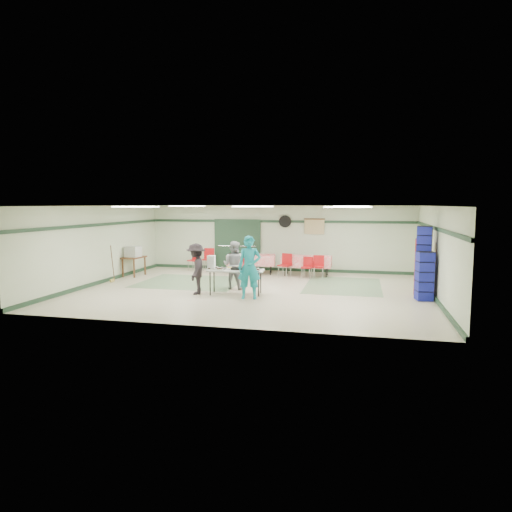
% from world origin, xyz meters
% --- Properties ---
extents(floor, '(11.00, 11.00, 0.00)m').
position_xyz_m(floor, '(0.00, 0.00, 0.00)').
color(floor, '#BDB398').
rests_on(floor, ground).
extents(ceiling, '(11.00, 11.00, 0.00)m').
position_xyz_m(ceiling, '(0.00, 0.00, 2.70)').
color(ceiling, white).
rests_on(ceiling, wall_back).
extents(wall_back, '(11.00, 0.00, 11.00)m').
position_xyz_m(wall_back, '(0.00, 4.50, 1.35)').
color(wall_back, beige).
rests_on(wall_back, floor).
extents(wall_front, '(11.00, 0.00, 11.00)m').
position_xyz_m(wall_front, '(0.00, -4.50, 1.35)').
color(wall_front, beige).
rests_on(wall_front, floor).
extents(wall_left, '(0.00, 9.00, 9.00)m').
position_xyz_m(wall_left, '(-5.50, 0.00, 1.35)').
color(wall_left, beige).
rests_on(wall_left, floor).
extents(wall_right, '(0.00, 9.00, 9.00)m').
position_xyz_m(wall_right, '(5.50, 0.00, 1.35)').
color(wall_right, beige).
rests_on(wall_right, floor).
extents(trim_back, '(11.00, 0.06, 0.10)m').
position_xyz_m(trim_back, '(0.00, 4.47, 2.05)').
color(trim_back, '#203B28').
rests_on(trim_back, wall_back).
extents(baseboard_back, '(11.00, 0.06, 0.12)m').
position_xyz_m(baseboard_back, '(0.00, 4.47, 0.06)').
color(baseboard_back, '#203B28').
rests_on(baseboard_back, floor).
extents(trim_left, '(0.06, 9.00, 0.10)m').
position_xyz_m(trim_left, '(-5.47, 0.00, 2.05)').
color(trim_left, '#203B28').
rests_on(trim_left, wall_back).
extents(baseboard_left, '(0.06, 9.00, 0.12)m').
position_xyz_m(baseboard_left, '(-5.47, 0.00, 0.06)').
color(baseboard_left, '#203B28').
rests_on(baseboard_left, floor).
extents(trim_right, '(0.06, 9.00, 0.10)m').
position_xyz_m(trim_right, '(5.47, 0.00, 2.05)').
color(trim_right, '#203B28').
rests_on(trim_right, wall_back).
extents(baseboard_right, '(0.06, 9.00, 0.12)m').
position_xyz_m(baseboard_right, '(5.47, 0.00, 0.06)').
color(baseboard_right, '#203B28').
rests_on(baseboard_right, floor).
extents(green_patch_a, '(3.50, 3.00, 0.01)m').
position_xyz_m(green_patch_a, '(-2.50, 1.00, 0.00)').
color(green_patch_a, gray).
rests_on(green_patch_a, floor).
extents(green_patch_b, '(2.50, 3.50, 0.01)m').
position_xyz_m(green_patch_b, '(2.80, 1.50, 0.00)').
color(green_patch_b, gray).
rests_on(green_patch_b, floor).
extents(double_door_left, '(0.90, 0.06, 2.10)m').
position_xyz_m(double_door_left, '(-2.20, 4.44, 1.05)').
color(double_door_left, '#969996').
rests_on(double_door_left, floor).
extents(double_door_right, '(0.90, 0.06, 2.10)m').
position_xyz_m(double_door_right, '(-1.25, 4.44, 1.05)').
color(double_door_right, '#969996').
rests_on(double_door_right, floor).
extents(door_frame, '(2.00, 0.03, 2.15)m').
position_xyz_m(door_frame, '(-1.73, 4.42, 1.05)').
color(door_frame, '#203B28').
rests_on(door_frame, floor).
extents(wall_fan, '(0.50, 0.10, 0.50)m').
position_xyz_m(wall_fan, '(0.30, 4.44, 2.05)').
color(wall_fan, black).
rests_on(wall_fan, wall_back).
extents(scroll_banner, '(0.80, 0.02, 0.60)m').
position_xyz_m(scroll_banner, '(1.50, 4.44, 1.85)').
color(scroll_banner, '#D1BB82').
rests_on(scroll_banner, wall_back).
extents(serving_table, '(1.77, 0.86, 0.76)m').
position_xyz_m(serving_table, '(-0.36, -0.76, 0.71)').
color(serving_table, '#B1B2AC').
rests_on(serving_table, floor).
extents(sheet_tray_right, '(0.56, 0.45, 0.02)m').
position_xyz_m(sheet_tray_right, '(0.16, -0.86, 0.77)').
color(sheet_tray_right, silver).
rests_on(sheet_tray_right, serving_table).
extents(sheet_tray_mid, '(0.68, 0.54, 0.02)m').
position_xyz_m(sheet_tray_mid, '(-0.46, -0.63, 0.77)').
color(sheet_tray_mid, silver).
rests_on(sheet_tray_mid, serving_table).
extents(sheet_tray_left, '(0.60, 0.48, 0.02)m').
position_xyz_m(sheet_tray_left, '(-0.96, -0.88, 0.77)').
color(sheet_tray_left, silver).
rests_on(sheet_tray_left, serving_table).
extents(baking_pan, '(0.53, 0.36, 0.08)m').
position_xyz_m(baking_pan, '(-0.24, -0.73, 0.80)').
color(baking_pan, black).
rests_on(baking_pan, serving_table).
extents(foam_box_stack, '(0.25, 0.23, 0.42)m').
position_xyz_m(foam_box_stack, '(-1.14, -0.76, 0.97)').
color(foam_box_stack, white).
rests_on(foam_box_stack, serving_table).
extents(volunteer_teal, '(0.73, 0.54, 1.85)m').
position_xyz_m(volunteer_teal, '(0.20, -1.29, 0.92)').
color(volunteer_teal, teal).
rests_on(volunteer_teal, floor).
extents(volunteer_grey, '(0.85, 0.72, 1.57)m').
position_xyz_m(volunteer_grey, '(-0.66, 0.07, 0.78)').
color(volunteer_grey, gray).
rests_on(volunteer_grey, floor).
extents(volunteer_dark, '(0.78, 1.11, 1.56)m').
position_xyz_m(volunteer_dark, '(-1.56, -1.00, 0.78)').
color(volunteer_dark, black).
rests_on(volunteer_dark, floor).
extents(dining_table_a, '(1.89, 0.84, 0.77)m').
position_xyz_m(dining_table_a, '(1.32, 3.40, 0.57)').
color(dining_table_a, red).
rests_on(dining_table_a, floor).
extents(dining_table_b, '(1.97, 1.09, 0.77)m').
position_xyz_m(dining_table_b, '(-0.88, 3.40, 0.57)').
color(dining_table_b, red).
rests_on(dining_table_b, floor).
extents(chair_a, '(0.42, 0.43, 0.80)m').
position_xyz_m(chair_a, '(1.42, 2.82, 0.49)').
color(chair_a, '#AF120E').
rests_on(chair_a, floor).
extents(chair_b, '(0.53, 0.53, 0.90)m').
position_xyz_m(chair_b, '(0.60, 2.83, 0.55)').
color(chair_b, '#AF120E').
rests_on(chair_b, floor).
extents(chair_c, '(0.42, 0.42, 0.86)m').
position_xyz_m(chair_c, '(1.84, 2.83, 0.52)').
color(chair_c, '#AF120E').
rests_on(chair_c, floor).
extents(chair_d, '(0.52, 0.52, 0.87)m').
position_xyz_m(chair_d, '(-0.89, 2.83, 0.53)').
color(chair_d, '#AF120E').
rests_on(chair_d, floor).
extents(chair_loose_a, '(0.47, 0.47, 0.92)m').
position_xyz_m(chair_loose_a, '(-2.83, 3.89, 0.57)').
color(chair_loose_a, '#AF120E').
rests_on(chair_loose_a, floor).
extents(chair_loose_b, '(0.49, 0.49, 0.85)m').
position_xyz_m(chair_loose_b, '(-3.36, 3.68, 0.52)').
color(chair_loose_b, '#AF120E').
rests_on(chair_loose_b, floor).
extents(crate_stack_blue_a, '(0.48, 0.48, 2.13)m').
position_xyz_m(crate_stack_blue_a, '(5.15, -0.11, 1.06)').
color(crate_stack_blue_a, navy).
rests_on(crate_stack_blue_a, floor).
extents(crate_stack_red, '(0.40, 0.40, 1.73)m').
position_xyz_m(crate_stack_red, '(5.15, 0.17, 0.87)').
color(crate_stack_red, maroon).
rests_on(crate_stack_red, floor).
extents(crate_stack_blue_b, '(0.50, 0.50, 1.42)m').
position_xyz_m(crate_stack_blue_b, '(5.15, -0.41, 0.71)').
color(crate_stack_blue_b, navy).
rests_on(crate_stack_blue_b, floor).
extents(printer_table, '(0.68, 0.99, 0.74)m').
position_xyz_m(printer_table, '(-5.15, 1.83, 0.65)').
color(printer_table, brown).
rests_on(printer_table, floor).
extents(office_printer, '(0.56, 0.51, 0.41)m').
position_xyz_m(office_printer, '(-5.15, 1.77, 0.95)').
color(office_printer, '#A7A7A3').
rests_on(office_printer, printer_table).
extents(broom, '(0.07, 0.21, 1.29)m').
position_xyz_m(broom, '(-5.23, 0.42, 0.67)').
color(broom, brown).
rests_on(broom, floor).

